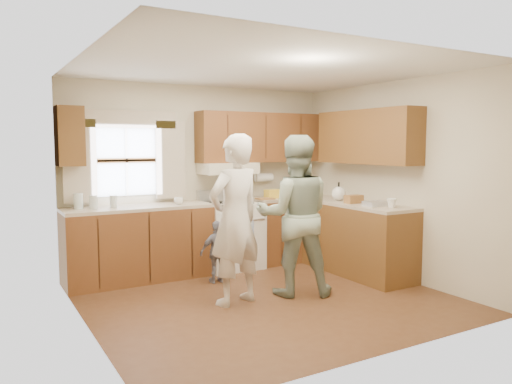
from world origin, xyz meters
TOP-DOWN VIEW (x-y plane):
  - room at (0.00, 0.00)m, footprint 3.80×3.80m
  - kitchen_fixtures at (0.61, 1.08)m, footprint 3.80×2.25m
  - stove at (0.30, 1.44)m, footprint 0.76×0.67m
  - woman_left at (-0.37, 0.03)m, footprint 0.75×0.58m
  - woman_right at (0.37, -0.00)m, footprint 1.09×1.01m
  - child at (-0.19, 0.85)m, footprint 0.46×0.22m

SIDE VIEW (x-z plane):
  - child at x=-0.19m, z-range 0.00..0.77m
  - stove at x=0.30m, z-range -0.07..1.00m
  - kitchen_fixtures at x=0.61m, z-range -0.24..1.91m
  - woman_right at x=0.37m, z-range 0.00..1.81m
  - woman_left at x=-0.37m, z-range 0.00..1.82m
  - room at x=0.00m, z-range -0.65..3.15m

